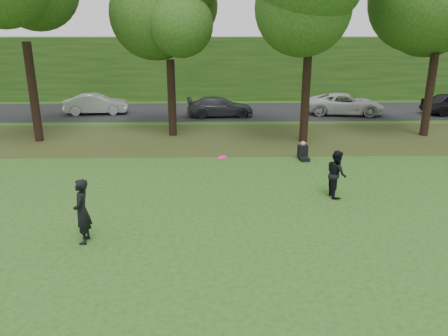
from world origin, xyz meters
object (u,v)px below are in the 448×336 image
frisbee (222,158)px  seated_person (303,153)px  player_right (336,174)px  player_left (82,211)px

frisbee → seated_person: size_ratio=0.41×
frisbee → seated_person: frisbee is taller
frisbee → player_right: bearing=19.0°
player_right → frisbee: 4.43m
player_left → player_right: 8.63m
seated_person → player_left: bearing=-139.2°
player_left → seated_person: (7.73, 7.89, -0.62)m
player_left → seated_person: bearing=132.8°
player_right → seated_person: 4.62m
player_left → player_right: bearing=109.8°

